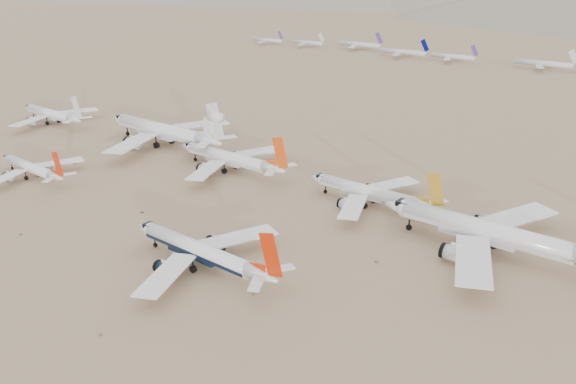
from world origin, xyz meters
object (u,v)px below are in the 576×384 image
object	(u,v)px
main_airliner	(203,252)
second_airliner	(32,168)
row2_navy_widebody	(494,234)
row2_white_trijet	(166,131)

from	to	relation	value
main_airliner	second_airliner	distance (m)	89.96
row2_navy_widebody	row2_white_trijet	xyz separation A→B (m)	(-133.68, 9.77, 0.68)
second_airliner	main_airliner	bearing A→B (deg)	-4.50
main_airliner	row2_white_trijet	xyz separation A→B (m)	(-82.92, 59.11, 2.02)
row2_navy_widebody	row2_white_trijet	distance (m)	134.04
second_airliner	row2_navy_widebody	size ratio (longest dim) A/B	0.64
row2_navy_widebody	second_airliner	bearing A→B (deg)	-163.24
main_airliner	row2_white_trijet	bearing A→B (deg)	144.51
second_airliner	row2_white_trijet	xyz separation A→B (m)	(6.77, 52.06, 2.71)
main_airliner	row2_navy_widebody	bearing A→B (deg)	44.19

